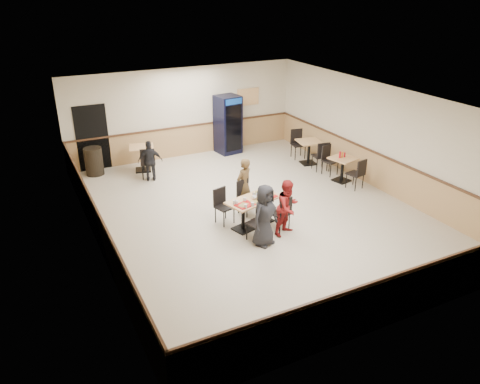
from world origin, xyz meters
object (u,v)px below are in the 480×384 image
main_table (253,208)px  trash_bin (94,161)px  back_table (142,155)px  diner_man_opposite (244,185)px  side_table_near (343,166)px  lone_diner (150,161)px  diner_woman_right (288,207)px  diner_woman_left (265,215)px  pepsi_cooler (228,125)px  side_table_far (309,149)px

main_table → trash_bin: bearing=103.3°
back_table → trash_bin: size_ratio=1.05×
main_table → diner_man_opposite: 0.96m
side_table_near → lone_diner: bearing=152.9°
lone_diner → diner_woman_right: bearing=128.9°
diner_woman_left → pepsi_cooler: bearing=49.7°
diner_woman_left → diner_woman_right: size_ratio=1.07×
back_table → diner_man_opposite: bearing=-67.8°
diner_woman_left → back_table: diner_woman_left is taller
diner_man_opposite → back_table: (-1.61, 3.95, -0.18)m
side_table_near → trash_bin: (-6.59, 3.89, -0.06)m
lone_diner → trash_bin: lone_diner is taller
lone_diner → side_table_near: size_ratio=1.50×
diner_woman_left → diner_man_opposite: size_ratio=1.03×
main_table → side_table_far: 4.74m
diner_woman_right → trash_bin: 6.81m
diner_man_opposite → side_table_near: diner_man_opposite is taller
diner_woman_right → side_table_near: 3.77m
side_table_near → pepsi_cooler: pepsi_cooler is taller
main_table → pepsi_cooler: 5.56m
diner_woman_left → back_table: 5.89m
pepsi_cooler → lone_diner: bearing=-165.3°
main_table → diner_woman_right: size_ratio=1.08×
diner_man_opposite → lone_diner: (-1.61, 3.04, -0.09)m
back_table → pepsi_cooler: pepsi_cooler is taller
trash_bin → pepsi_cooler: bearing=0.5°
back_table → trash_bin: (-1.44, 0.35, -0.10)m
diner_woman_right → side_table_near: bearing=12.5°
main_table → trash_bin: 5.93m
diner_woman_left → side_table_near: diner_woman_left is taller
side_table_far → back_table: 5.41m
back_table → trash_bin: 1.49m
back_table → side_table_near: bearing=-34.5°
main_table → side_table_near: (3.73, 1.31, 0.01)m
main_table → diner_man_opposite: size_ratio=1.04×
pepsi_cooler → trash_bin: size_ratio=2.31×
side_table_near → trash_bin: 7.65m
main_table → diner_woman_right: (0.54, -0.70, 0.20)m
side_table_near → trash_bin: size_ratio=0.96×
main_table → diner_man_opposite: bearing=62.1°
diner_woman_left → pepsi_cooler: pepsi_cooler is taller
diner_woman_right → main_table: bearing=108.1°
main_table → diner_woman_left: size_ratio=1.01×
diner_woman_left → back_table: (-1.21, 5.76, -0.20)m
side_table_far → pepsi_cooler: size_ratio=0.42×
back_table → trash_bin: bearing=166.3°
main_table → pepsi_cooler: bearing=55.8°
main_table → side_table_near: 3.96m
side_table_far → trash_bin: trash_bin is taller
lone_diner → back_table: size_ratio=1.36×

